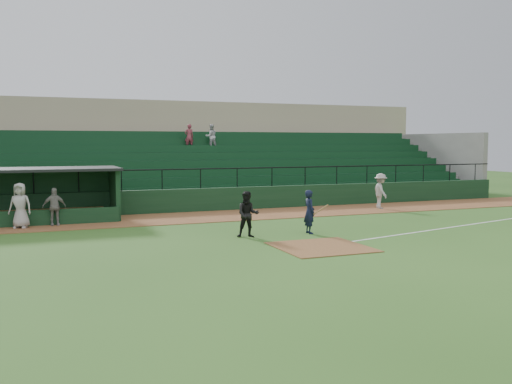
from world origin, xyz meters
name	(u,v)px	position (x,y,z in m)	size (l,w,h in m)	color
ground	(308,243)	(0.00, 0.00, 0.00)	(90.00, 90.00, 0.00)	#2D571C
warning_track	(233,215)	(0.00, 8.00, 0.01)	(40.00, 4.00, 0.03)	brown
home_plate_dirt	(321,247)	(0.00, -1.00, 0.01)	(3.00, 3.00, 0.03)	brown
foul_line	(462,226)	(8.00, 1.20, 0.01)	(18.00, 0.09, 0.01)	white
stadium_structure	(188,163)	(0.00, 16.46, 2.30)	(38.00, 13.08, 6.40)	black
dugout	(16,192)	(-9.75, 9.56, 1.33)	(8.90, 3.20, 2.42)	black
batter_at_plate	(309,212)	(0.97, 1.79, 0.85)	(1.01, 0.69, 1.71)	black
umpire	(248,214)	(-1.58, 1.85, 0.87)	(0.84, 0.66, 1.73)	black
runner	(381,191)	(8.26, 7.70, 0.97)	(1.22, 0.70, 1.88)	#A39E99
dugout_player_a	(54,207)	(-8.22, 7.57, 0.83)	(0.94, 0.39, 1.61)	gray
dugout_player_b	(20,206)	(-9.54, 7.29, 0.96)	(0.91, 0.59, 1.87)	#AAA59F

